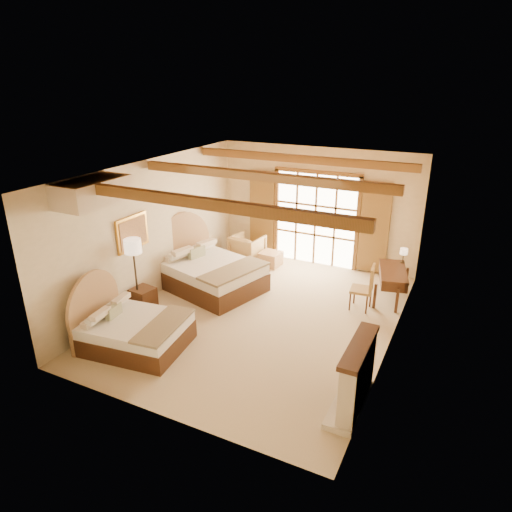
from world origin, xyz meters
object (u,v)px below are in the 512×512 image
Objects in this scene: nightstand at (143,300)px; bed_far at (206,270)px; bed_near at (129,327)px; desk at (392,283)px; armchair at (247,248)px.

bed_far is at bearing 77.17° from nightstand.
bed_near is 1.41× the size of desk.
bed_far is at bearing 92.76° from armchair.
bed_far is at bearing 84.05° from bed_near.
bed_near is 3.76× the size of nightstand.
bed_near reaches higher than nightstand.
bed_near is 4.86m from armchair.
armchair is (0.06, 4.86, 0.00)m from bed_near.
bed_near is at bearing 95.16° from armchair.
bed_far reaches higher than nightstand.
nightstand is at bearing -161.92° from desk.
desk is at bearing 33.67° from bed_far.
bed_near is 2.86m from bed_far.
armchair is at bearing 86.09° from nightstand.
armchair is 0.57× the size of desk.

